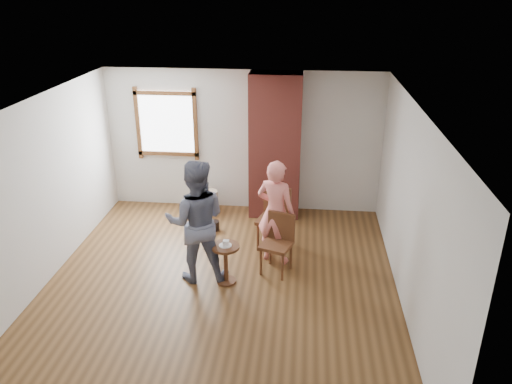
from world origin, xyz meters
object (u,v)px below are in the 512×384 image
stoneware_crock (209,202)px  dining_chair_left (278,240)px  dining_chair_right (275,215)px  man (196,221)px  person_pink (276,212)px  side_table (226,258)px

stoneware_crock → dining_chair_left: dining_chair_left is taller
dining_chair_left → dining_chair_right: 0.75m
dining_chair_right → dining_chair_left: bearing=-66.9°
man → person_pink: bearing=-160.5°
dining_chair_right → side_table: (-0.61, -1.16, -0.15)m
dining_chair_left → person_pink: 0.42m
man → person_pink: 1.23m
side_table → person_pink: bearing=46.2°
dining_chair_right → man: man is taller
dining_chair_left → stoneware_crock: bearing=146.2°
man → person_pink: man is taller
dining_chair_right → person_pink: bearing=-69.6°
stoneware_crock → man: size_ratio=0.24×
stoneware_crock → dining_chair_right: bearing=-40.4°
stoneware_crock → person_pink: size_ratio=0.27×
stoneware_crock → dining_chair_left: (1.40, -1.85, 0.29)m
stoneware_crock → person_pink: (1.34, -1.57, 0.60)m
dining_chair_right → man: 1.53m
dining_chair_left → side_table: size_ratio=1.50×
side_table → person_pink: person_pink is taller
stoneware_crock → dining_chair_right: 1.73m
stoneware_crock → man: bearing=-83.2°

